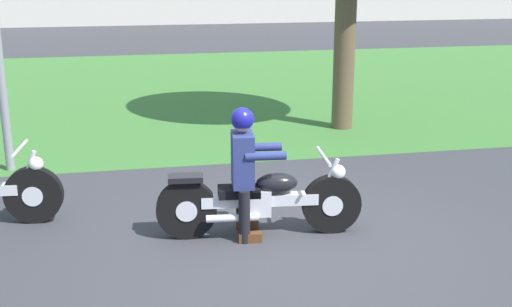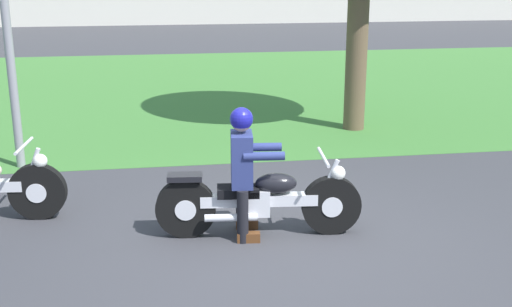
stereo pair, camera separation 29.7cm
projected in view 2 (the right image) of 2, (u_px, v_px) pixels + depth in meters
The scene contains 4 objects.
ground at pixel (289, 249), 6.68m from camera, with size 120.00×120.00×0.00m, color #38383D.
grass_verge at pixel (210, 88), 15.23m from camera, with size 60.00×12.00×0.01m, color #3D7533.
motorcycle_lead at pixel (260, 200), 6.93m from camera, with size 2.19×0.66×0.88m.
rider_lead at pixel (243, 162), 6.80m from camera, with size 0.58×0.49×1.40m.
Camera 2 is at (-1.28, -6.01, 2.81)m, focal length 45.99 mm.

